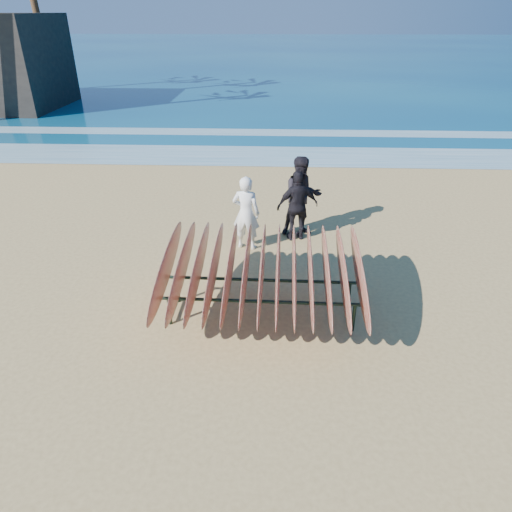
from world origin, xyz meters
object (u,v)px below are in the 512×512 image
object	(u,v)px
person_white	(246,213)
person_dark_b	(298,206)
person_dark_a	(302,197)
surfboard_rack	(262,271)

from	to	relation	value
person_white	person_dark_b	world-z (taller)	person_white
person_dark_a	person_dark_b	xyz separation A→B (m)	(-0.10, -0.25, -0.12)
surfboard_rack	person_white	world-z (taller)	person_white
person_dark_a	surfboard_rack	bearing A→B (deg)	-114.65
person_white	person_dark_b	size ratio (longest dim) A/B	1.02
surfboard_rack	person_white	distance (m)	2.53
surfboard_rack	person_dark_b	size ratio (longest dim) A/B	2.05
person_white	person_dark_a	bearing A→B (deg)	-137.18
person_dark_b	person_white	bearing A→B (deg)	8.35
person_white	person_dark_a	distance (m)	1.41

